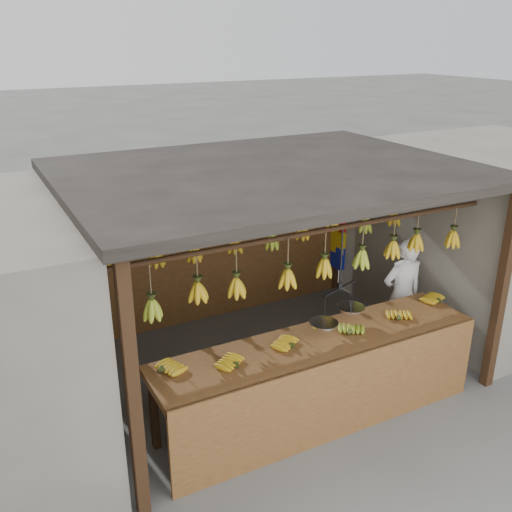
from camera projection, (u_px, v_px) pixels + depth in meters
ground at (268, 365)px, 6.84m from camera, size 80.00×80.00×0.00m
stall at (255, 200)px, 6.39m from camera, size 4.30×3.30×2.40m
neighbor_right at (493, 229)px, 7.98m from camera, size 3.00×3.00×2.30m
counter at (325, 364)px, 5.55m from camera, size 3.48×0.78×0.96m
hanging_bananas at (270, 238)px, 6.25m from camera, size 3.61×2.25×0.39m
balance_scale at (338, 311)px, 5.72m from camera, size 0.72×0.43×0.95m
vendor at (402, 296)px, 6.89m from camera, size 0.57×0.40×1.50m
bag_bundles at (339, 230)px, 8.43m from camera, size 0.08×0.26×1.21m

